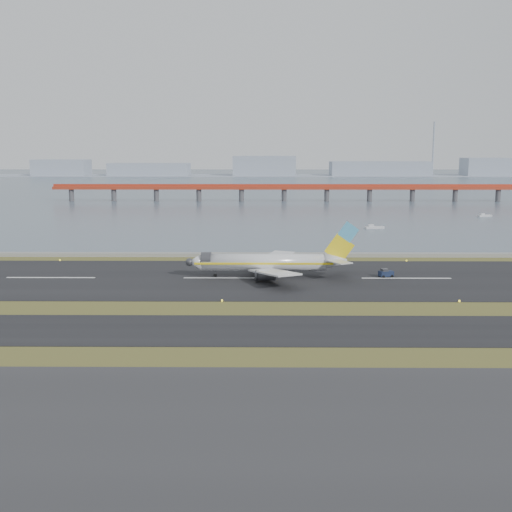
% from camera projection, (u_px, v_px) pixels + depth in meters
% --- Properties ---
extents(ground, '(1000.00, 1000.00, 0.00)m').
position_uv_depth(ground, '(219.00, 312.00, 114.37)').
color(ground, '#424E1B').
rests_on(ground, ground).
extents(apron_strip, '(1000.00, 50.00, 0.10)m').
position_uv_depth(apron_strip, '(181.00, 457.00, 60.10)').
color(apron_strip, '#2A2A2C').
rests_on(apron_strip, ground).
extents(taxiway_strip, '(1000.00, 18.00, 0.10)m').
position_uv_depth(taxiway_strip, '(215.00, 330.00, 102.52)').
color(taxiway_strip, black).
rests_on(taxiway_strip, ground).
extents(runway_strip, '(1000.00, 45.00, 0.10)m').
position_uv_depth(runway_strip, '(228.00, 278.00, 143.96)').
color(runway_strip, black).
rests_on(runway_strip, ground).
extents(seawall, '(1000.00, 2.50, 1.00)m').
position_uv_depth(seawall, '(234.00, 255.00, 173.48)').
color(seawall, gray).
rests_on(seawall, ground).
extents(bay_water, '(1400.00, 800.00, 1.30)m').
position_uv_depth(bay_water, '(254.00, 183.00, 568.19)').
color(bay_water, '#4B5D6C').
rests_on(bay_water, ground).
extents(red_pier, '(260.00, 5.00, 10.20)m').
position_uv_depth(red_pier, '(284.00, 188.00, 359.64)').
color(red_pier, '#AE341D').
rests_on(red_pier, ground).
extents(far_shoreline, '(1400.00, 80.00, 60.50)m').
position_uv_depth(far_shoreline, '(267.00, 170.00, 724.93)').
color(far_shoreline, '#939DAD').
rests_on(far_shoreline, ground).
extents(airliner, '(38.52, 32.89, 12.80)m').
position_uv_depth(airliner, '(270.00, 262.00, 144.52)').
color(airliner, silver).
rests_on(airliner, ground).
extents(pushback_tug, '(3.52, 2.61, 2.01)m').
position_uv_depth(pushback_tug, '(386.00, 273.00, 144.93)').
color(pushback_tug, '#141E38').
rests_on(pushback_tug, ground).
extents(workboat_near, '(7.09, 3.12, 1.66)m').
position_uv_depth(workboat_near, '(374.00, 227.00, 234.88)').
color(workboat_near, silver).
rests_on(workboat_near, ground).
extents(workboat_far, '(6.66, 3.93, 1.54)m').
position_uv_depth(workboat_far, '(484.00, 216.00, 277.43)').
color(workboat_far, silver).
rests_on(workboat_far, ground).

